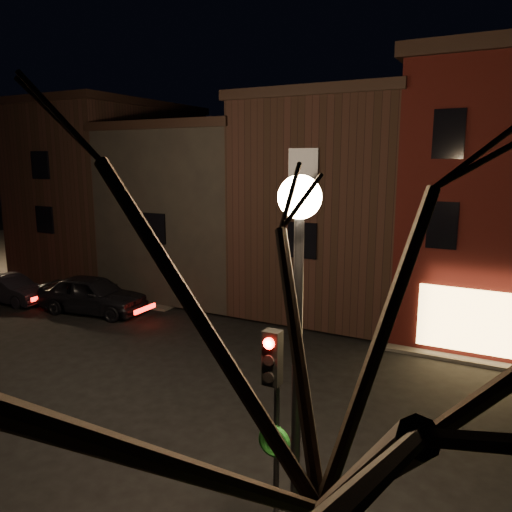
% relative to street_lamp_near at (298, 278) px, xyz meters
% --- Properties ---
extents(ground, '(120.00, 120.00, 0.00)m').
position_rel_street_lamp_near_xyz_m(ground, '(-6.20, 6.00, -5.18)').
color(ground, black).
rests_on(ground, ground).
extents(sidewalk_far_left, '(30.00, 30.00, 0.12)m').
position_rel_street_lamp_near_xyz_m(sidewalk_far_left, '(-26.20, 26.00, -5.12)').
color(sidewalk_far_left, '#2D2B28').
rests_on(sidewalk_far_left, ground).
extents(corner_building, '(6.50, 8.50, 10.50)m').
position_rel_street_lamp_near_xyz_m(corner_building, '(1.80, 15.47, 0.22)').
color(corner_building, '#3E0D0B').
rests_on(corner_building, ground).
extents(row_building_a, '(7.30, 10.30, 9.40)m').
position_rel_street_lamp_near_xyz_m(row_building_a, '(-4.70, 16.50, -0.34)').
color(row_building_a, black).
rests_on(row_building_a, ground).
extents(row_building_b, '(7.80, 10.30, 8.40)m').
position_rel_street_lamp_near_xyz_m(row_building_b, '(-11.95, 16.50, -0.85)').
color(row_building_b, black).
rests_on(row_building_b, ground).
extents(row_building_c, '(7.30, 10.30, 9.90)m').
position_rel_street_lamp_near_xyz_m(row_building_c, '(-19.20, 16.50, -0.09)').
color(row_building_c, black).
rests_on(row_building_c, ground).
extents(street_lamp_near, '(0.60, 0.60, 6.48)m').
position_rel_street_lamp_near_xyz_m(street_lamp_near, '(0.00, 0.00, 0.00)').
color(street_lamp_near, black).
rests_on(street_lamp_near, sidewalk_near_right).
extents(traffic_signal, '(0.58, 0.38, 4.05)m').
position_rel_street_lamp_near_xyz_m(traffic_signal, '(-0.60, 0.49, -2.37)').
color(traffic_signal, black).
rests_on(traffic_signal, sidewalk_near_right).
extents(bare_tree_right, '(6.40, 6.40, 8.50)m').
position_rel_street_lamp_near_xyz_m(bare_tree_right, '(1.30, -2.50, 0.97)').
color(bare_tree_right, black).
rests_on(bare_tree_right, sidewalk_near_right).
extents(parked_car_a, '(5.24, 2.69, 1.71)m').
position_rel_street_lamp_near_xyz_m(parked_car_a, '(-13.96, 9.43, -4.33)').
color(parked_car_a, black).
rests_on(parked_car_a, ground).
extents(parked_car_b, '(4.07, 1.53, 1.33)m').
position_rel_street_lamp_near_xyz_m(parked_car_b, '(-18.70, 8.74, -4.51)').
color(parked_car_b, black).
rests_on(parked_car_b, ground).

